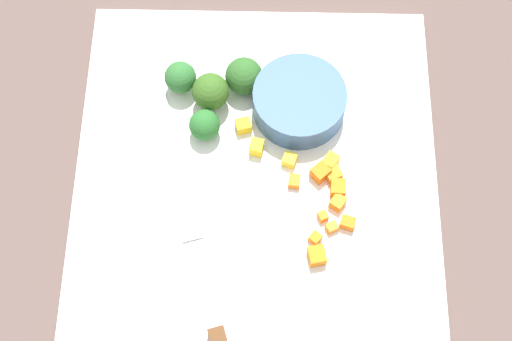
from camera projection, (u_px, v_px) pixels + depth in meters
ground_plane at (256, 179)px, 0.79m from camera, size 4.00×4.00×0.00m
cutting_board at (256, 176)px, 0.79m from camera, size 0.41×0.38×0.01m
prep_bowl at (299, 102)px, 0.80m from camera, size 0.10×0.10×0.03m
chef_knife at (202, 276)px, 0.73m from camera, size 0.34×0.12×0.02m
carrot_dice_0 at (323, 216)px, 0.76m from camera, size 0.01×0.01×0.01m
carrot_dice_1 at (320, 172)px, 0.77m from camera, size 0.02×0.02×0.02m
carrot_dice_2 at (294, 181)px, 0.77m from camera, size 0.01×0.01×0.01m
carrot_dice_3 at (338, 202)px, 0.76m from camera, size 0.02×0.02×0.01m
carrot_dice_4 at (315, 238)px, 0.75m from camera, size 0.01×0.01×0.01m
carrot_dice_5 at (332, 227)px, 0.75m from camera, size 0.01×0.01×0.01m
carrot_dice_6 at (317, 256)px, 0.74m from camera, size 0.02×0.02×0.01m
carrot_dice_7 at (333, 172)px, 0.77m from camera, size 0.02×0.02×0.01m
carrot_dice_8 at (348, 223)px, 0.75m from camera, size 0.02×0.02×0.01m
carrot_dice_9 at (338, 188)px, 0.77m from camera, size 0.02×0.02×0.01m
pepper_dice_0 at (331, 161)px, 0.78m from camera, size 0.02×0.02×0.01m
pepper_dice_1 at (243, 126)px, 0.80m from camera, size 0.02×0.02×0.01m
pepper_dice_2 at (289, 160)px, 0.78m from camera, size 0.02×0.02×0.01m
pepper_dice_3 at (260, 147)px, 0.78m from camera, size 0.02×0.02×0.02m
broccoli_floret_0 at (211, 92)px, 0.79m from camera, size 0.04×0.04×0.04m
broccoli_floret_1 at (244, 76)px, 0.80m from camera, size 0.04×0.04×0.04m
broccoli_floret_2 at (205, 125)px, 0.78m from camera, size 0.03×0.03×0.03m
broccoli_floret_3 at (180, 78)px, 0.80m from camera, size 0.03×0.03×0.04m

